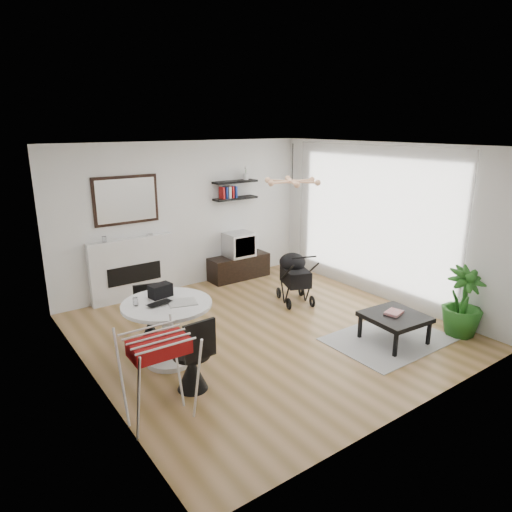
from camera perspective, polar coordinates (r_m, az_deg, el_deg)
floor at (r=6.93m, az=1.26°, el=-9.32°), size 5.00×5.00×0.00m
ceiling at (r=6.26m, az=1.42°, el=13.60°), size 5.00×5.00×0.00m
wall_back at (r=8.54m, az=-8.82°, el=4.97°), size 5.00×0.00×5.00m
wall_left at (r=5.40m, az=-20.41°, el=-2.44°), size 0.00×5.00×5.00m
wall_right at (r=8.17m, az=15.53°, el=4.07°), size 0.00×5.00×5.00m
sheer_curtain at (r=8.22m, az=14.01°, el=4.25°), size 0.04×3.60×2.60m
fireplace at (r=8.21m, az=-15.22°, el=-0.66°), size 1.50×0.17×2.16m
shelf_lower at (r=8.89m, az=-2.59°, el=7.21°), size 0.90×0.25×0.04m
shelf_upper at (r=8.85m, az=-2.62°, el=9.26°), size 0.90×0.25×0.04m
pendant_lamp at (r=6.97m, az=4.54°, el=9.28°), size 0.90×0.90×0.10m
tv_console at (r=9.12m, az=-2.15°, el=-1.37°), size 1.24×0.43×0.47m
crt_tv at (r=8.99m, az=-2.16°, el=1.46°), size 0.54×0.47×0.47m
dining_table at (r=5.96m, az=-10.96°, el=-8.26°), size 1.13×1.13×0.83m
laptop at (r=5.76m, az=-11.73°, el=-5.97°), size 0.36×0.26×0.03m
black_bag at (r=6.03m, az=-11.87°, el=-4.25°), size 0.31×0.21×0.17m
newspaper at (r=5.81m, az=-9.18°, el=-5.74°), size 0.41×0.37×0.01m
drinking_glass at (r=5.83m, az=-14.83°, el=-5.53°), size 0.06×0.06×0.10m
chair_far at (r=6.64m, az=-13.12°, el=-8.47°), size 0.42×0.43×0.83m
chair_near at (r=5.45m, az=-7.90°, el=-13.57°), size 0.44×0.45×0.92m
drying_rack at (r=4.87m, az=-12.01°, el=-14.56°), size 0.67×0.63×0.99m
stroller at (r=7.92m, az=4.83°, el=-2.88°), size 0.70×0.86×0.94m
rug at (r=6.93m, az=16.22°, el=-9.93°), size 1.69×1.22×0.01m
coffee_table at (r=6.75m, az=16.97°, el=-7.39°), size 0.83×0.83×0.40m
magazines at (r=6.76m, az=16.85°, el=-6.78°), size 0.29×0.25×0.04m
potted_plant at (r=7.26m, az=24.43°, el=-5.25°), size 0.73×0.73×1.02m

